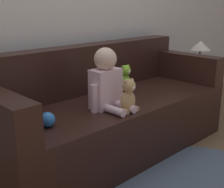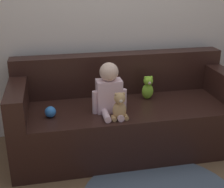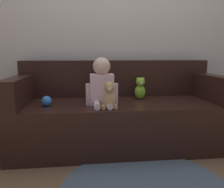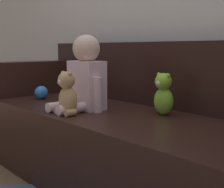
% 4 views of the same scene
% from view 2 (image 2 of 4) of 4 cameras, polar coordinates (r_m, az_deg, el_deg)
% --- Properties ---
extents(ground_plane, '(12.00, 12.00, 0.00)m').
position_cam_2_polar(ground_plane, '(3.19, 2.49, -9.71)').
color(ground_plane, brown).
extents(wall_back, '(8.00, 0.05, 2.60)m').
position_cam_2_polar(wall_back, '(3.23, 0.67, 15.30)').
color(wall_back, silver).
rests_on(wall_back, ground_plane).
extents(couch, '(2.13, 0.83, 0.89)m').
position_cam_2_polar(couch, '(3.07, 2.38, -4.03)').
color(couch, black).
rests_on(couch, ground_plane).
extents(person_baby, '(0.31, 0.33, 0.45)m').
position_cam_2_polar(person_baby, '(2.73, -0.49, 0.59)').
color(person_baby, silver).
rests_on(person_baby, couch).
extents(teddy_bear_brown, '(0.14, 0.11, 0.24)m').
position_cam_2_polar(teddy_bear_brown, '(2.62, 1.40, -2.36)').
color(teddy_bear_brown, tan).
rests_on(teddy_bear_brown, couch).
extents(plush_toy_side, '(0.11, 0.11, 0.24)m').
position_cam_2_polar(plush_toy_side, '(3.06, 6.56, 1.18)').
color(plush_toy_side, '#8CD133').
rests_on(plush_toy_side, couch).
extents(toy_ball, '(0.10, 0.10, 0.10)m').
position_cam_2_polar(toy_ball, '(2.74, -11.20, -3.22)').
color(toy_ball, '#337FDB').
rests_on(toy_ball, couch).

